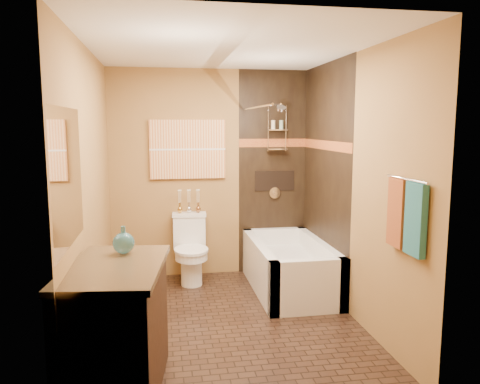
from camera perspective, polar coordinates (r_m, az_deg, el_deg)
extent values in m
plane|color=black|center=(4.57, -1.42, -15.53)|extent=(3.00, 3.00, 0.00)
cube|color=#9D713C|center=(4.23, -17.80, -0.20)|extent=(0.02, 3.00, 2.50)
cube|color=#9D713C|center=(4.55, 13.64, 0.53)|extent=(0.02, 3.00, 2.50)
cube|color=#9D713C|center=(5.70, -3.63, 2.24)|extent=(2.40, 0.02, 2.50)
cube|color=#9D713C|center=(2.77, 2.95, -4.04)|extent=(2.40, 0.02, 2.50)
plane|color=silver|center=(4.24, -1.55, 17.17)|extent=(3.00, 3.00, 0.00)
cube|color=black|center=(5.82, 4.00, 2.36)|extent=(0.85, 0.01, 2.50)
cube|color=black|center=(5.24, 10.30, 1.60)|extent=(0.01, 1.50, 2.50)
cube|color=maroon|center=(5.79, 4.05, 5.99)|extent=(0.85, 0.01, 0.10)
cube|color=maroon|center=(5.21, 10.30, 5.65)|extent=(0.01, 1.50, 0.10)
cube|color=black|center=(5.84, 4.24, 1.38)|extent=(0.50, 0.01, 0.25)
cylinder|color=silver|center=(5.67, 4.66, 10.59)|extent=(0.02, 0.26, 0.02)
cylinder|color=silver|center=(5.53, 5.05, 10.13)|extent=(0.11, 0.11, 0.09)
cylinder|color=silver|center=(5.84, 4.26, -0.10)|extent=(0.14, 0.02, 0.14)
cylinder|color=silver|center=(5.00, 1.86, 10.26)|extent=(0.03, 1.55, 0.03)
cylinder|color=silver|center=(3.57, 19.65, 1.48)|extent=(0.02, 0.55, 0.02)
cube|color=#1F5D69|center=(3.50, 20.61, -3.15)|extent=(0.05, 0.22, 0.52)
cube|color=brown|center=(3.73, 18.61, -2.41)|extent=(0.05, 0.22, 0.52)
cube|color=#D36A31|center=(5.63, -6.39, 5.19)|extent=(0.90, 0.04, 0.70)
cube|color=white|center=(3.22, -20.25, 1.67)|extent=(0.01, 1.00, 0.90)
cube|color=white|center=(4.69, 8.40, -11.39)|extent=(0.80, 0.10, 0.55)
cube|color=white|center=(5.97, 4.22, -7.03)|extent=(0.80, 0.10, 0.55)
cube|color=white|center=(5.24, 2.31, -9.18)|extent=(0.10, 1.50, 0.55)
cube|color=white|center=(5.42, 9.65, -8.69)|extent=(0.10, 1.50, 0.55)
cube|color=white|center=(5.35, 6.03, -9.98)|extent=(0.64, 1.34, 0.35)
cube|color=white|center=(5.69, -6.18, -4.84)|extent=(0.39, 0.19, 0.38)
cube|color=white|center=(5.64, -6.22, -2.75)|extent=(0.41, 0.21, 0.04)
cylinder|color=white|center=(5.49, -5.93, -9.32)|extent=(0.24, 0.24, 0.38)
cylinder|color=white|center=(5.44, -5.95, -7.60)|extent=(0.37, 0.37, 0.10)
cylinder|color=white|center=(5.43, -5.96, -7.04)|extent=(0.39, 0.39, 0.03)
cube|color=black|center=(3.46, -14.88, -16.10)|extent=(0.71, 1.04, 0.86)
cube|color=black|center=(3.30, -15.00, -8.91)|extent=(0.75, 1.09, 0.04)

